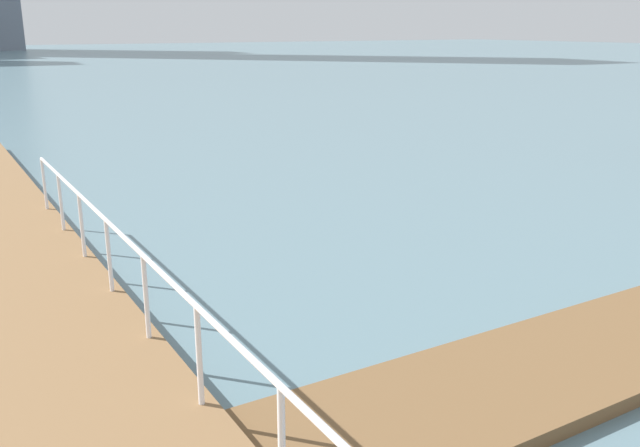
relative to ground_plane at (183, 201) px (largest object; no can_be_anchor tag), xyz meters
The scene contains 1 object.
ground_plane is the anchor object (origin of this frame).
Camera 1 is at (-5.18, 4.86, 4.02)m, focal length 38.05 mm.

